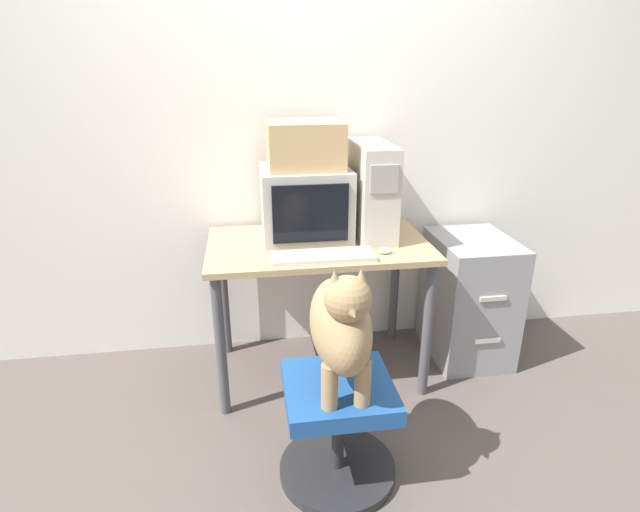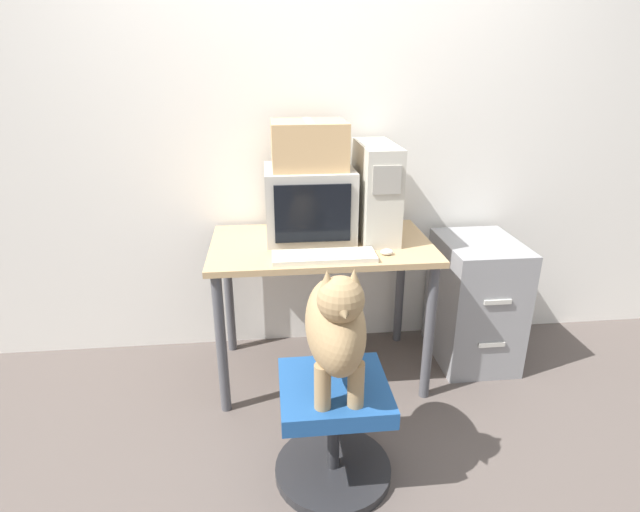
{
  "view_description": "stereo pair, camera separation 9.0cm",
  "coord_description": "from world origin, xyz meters",
  "px_view_note": "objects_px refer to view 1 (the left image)",
  "views": [
    {
      "loc": [
        -0.35,
        -2.01,
        1.61
      ],
      "look_at": [
        -0.04,
        0.0,
        0.81
      ],
      "focal_mm": 28.0,
      "sensor_mm": 36.0,
      "label": 1
    },
    {
      "loc": [
        -0.26,
        -2.02,
        1.61
      ],
      "look_at": [
        -0.04,
        0.0,
        0.81
      ],
      "focal_mm": 28.0,
      "sensor_mm": 36.0,
      "label": 2
    }
  ],
  "objects_px": {
    "office_chair": "(338,426)",
    "filing_cabinet": "(469,298)",
    "pc_tower": "(371,190)",
    "keyboard": "(323,256)",
    "cardboard_box": "(305,145)",
    "crt_monitor": "(306,203)",
    "dog": "(341,324)"
  },
  "relations": [
    {
      "from": "pc_tower",
      "to": "cardboard_box",
      "type": "xyz_separation_m",
      "value": [
        -0.34,
        0.02,
        0.23
      ]
    },
    {
      "from": "cardboard_box",
      "to": "filing_cabinet",
      "type": "bearing_deg",
      "value": -2.59
    },
    {
      "from": "office_chair",
      "to": "keyboard",
      "type": "bearing_deg",
      "value": 87.82
    },
    {
      "from": "crt_monitor",
      "to": "cardboard_box",
      "type": "bearing_deg",
      "value": 90.0
    },
    {
      "from": "office_chair",
      "to": "cardboard_box",
      "type": "distance_m",
      "value": 1.31
    },
    {
      "from": "filing_cabinet",
      "to": "cardboard_box",
      "type": "distance_m",
      "value": 1.28
    },
    {
      "from": "keyboard",
      "to": "office_chair",
      "type": "bearing_deg",
      "value": -92.18
    },
    {
      "from": "crt_monitor",
      "to": "dog",
      "type": "bearing_deg",
      "value": -88.73
    },
    {
      "from": "dog",
      "to": "cardboard_box",
      "type": "xyz_separation_m",
      "value": [
        -0.02,
        0.88,
        0.51
      ]
    },
    {
      "from": "filing_cabinet",
      "to": "cardboard_box",
      "type": "bearing_deg",
      "value": 177.41
    },
    {
      "from": "crt_monitor",
      "to": "pc_tower",
      "type": "xyz_separation_m",
      "value": [
        0.34,
        -0.01,
        0.06
      ]
    },
    {
      "from": "cardboard_box",
      "to": "keyboard",
      "type": "bearing_deg",
      "value": -83.18
    },
    {
      "from": "pc_tower",
      "to": "keyboard",
      "type": "bearing_deg",
      "value": -133.68
    },
    {
      "from": "pc_tower",
      "to": "filing_cabinet",
      "type": "xyz_separation_m",
      "value": [
        0.59,
        -0.03,
        -0.64
      ]
    },
    {
      "from": "office_chair",
      "to": "filing_cabinet",
      "type": "distance_m",
      "value": 1.22
    },
    {
      "from": "office_chair",
      "to": "pc_tower",
      "type": "bearing_deg",
      "value": 69.1
    },
    {
      "from": "cardboard_box",
      "to": "pc_tower",
      "type": "bearing_deg",
      "value": -2.56
    },
    {
      "from": "pc_tower",
      "to": "keyboard",
      "type": "height_order",
      "value": "pc_tower"
    },
    {
      "from": "keyboard",
      "to": "filing_cabinet",
      "type": "relative_size",
      "value": 0.67
    },
    {
      "from": "crt_monitor",
      "to": "office_chair",
      "type": "relative_size",
      "value": 0.91
    },
    {
      "from": "crt_monitor",
      "to": "office_chair",
      "type": "xyz_separation_m",
      "value": [
        0.02,
        -0.85,
        -0.7
      ]
    },
    {
      "from": "office_chair",
      "to": "filing_cabinet",
      "type": "bearing_deg",
      "value": 41.75
    },
    {
      "from": "crt_monitor",
      "to": "dog",
      "type": "distance_m",
      "value": 0.9
    },
    {
      "from": "keyboard",
      "to": "pc_tower",
      "type": "bearing_deg",
      "value": 46.32
    },
    {
      "from": "crt_monitor",
      "to": "dog",
      "type": "relative_size",
      "value": 0.83
    },
    {
      "from": "pc_tower",
      "to": "dog",
      "type": "distance_m",
      "value": 0.96
    },
    {
      "from": "office_chair",
      "to": "dog",
      "type": "height_order",
      "value": "dog"
    },
    {
      "from": "office_chair",
      "to": "filing_cabinet",
      "type": "height_order",
      "value": "filing_cabinet"
    },
    {
      "from": "pc_tower",
      "to": "keyboard",
      "type": "xyz_separation_m",
      "value": [
        -0.3,
        -0.31,
        -0.22
      ]
    },
    {
      "from": "office_chair",
      "to": "filing_cabinet",
      "type": "relative_size",
      "value": 0.68
    },
    {
      "from": "crt_monitor",
      "to": "filing_cabinet",
      "type": "distance_m",
      "value": 1.1
    },
    {
      "from": "crt_monitor",
      "to": "pc_tower",
      "type": "relative_size",
      "value": 0.93
    }
  ]
}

